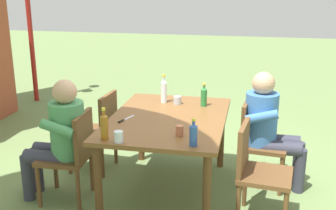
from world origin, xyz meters
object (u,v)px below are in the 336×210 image
object	(u,v)px
bottle_green	(204,96)
cup_glass	(119,137)
person_in_plaid_shirt	(269,124)
chair_near_left	(256,168)
cup_terracotta	(180,131)
bottle_blue	(193,134)
table_knife	(125,119)
chair_far_right	(99,128)
bottle_clear	(164,91)
cup_steel	(177,100)
backpack_by_near_side	(161,129)
dining_table	(168,126)
chair_far_left	(72,152)
chair_near_right	(257,139)
person_in_white_shirt	(60,135)
bottle_amber	(104,126)

from	to	relation	value
bottle_green	cup_glass	distance (m)	1.26
person_in_plaid_shirt	bottle_green	xyz separation A→B (m)	(0.09, 0.66, 0.23)
chair_near_left	person_in_plaid_shirt	distance (m)	0.71
cup_terracotta	bottle_blue	bearing A→B (deg)	-143.39
cup_terracotta	table_knife	bearing A→B (deg)	62.19
chair_far_right	bottle_green	bearing A→B (deg)	-85.33
bottle_clear	cup_terracotta	world-z (taller)	bottle_clear
cup_steel	bottle_blue	bearing A→B (deg)	-163.20
cup_steel	table_knife	bearing A→B (deg)	147.73
backpack_by_near_side	dining_table	bearing A→B (deg)	-164.10
bottle_blue	cup_terracotta	world-z (taller)	bottle_blue
bottle_blue	table_knife	distance (m)	0.87
chair_far_right	cup_steel	size ratio (longest dim) A/B	10.47
chair_far_left	cup_steel	xyz separation A→B (m)	(0.78, -0.85, 0.33)
bottle_green	cup_steel	bearing A→B (deg)	87.41
chair_far_left	table_knife	size ratio (longest dim) A/B	3.71
dining_table	table_knife	xyz separation A→B (m)	(-0.16, 0.37, 0.09)
chair_near_right	person_in_plaid_shirt	bearing A→B (deg)	-94.49
chair_far_left	cup_terracotta	xyz separation A→B (m)	(-0.12, -1.03, 0.33)
person_in_white_shirt	bottle_green	size ratio (longest dim) A/B	4.89
bottle_green	cup_terracotta	size ratio (longest dim) A/B	2.70
chair_far_right	bottle_amber	distance (m)	1.17
cup_steel	backpack_by_near_side	world-z (taller)	cup_steel
person_in_white_shirt	person_in_plaid_shirt	bearing A→B (deg)	-70.06
chair_near_right	cup_terracotta	world-z (taller)	chair_near_right
chair_far_left	chair_near_right	bearing A→B (deg)	-67.59
person_in_plaid_shirt	bottle_green	world-z (taller)	person_in_plaid_shirt
person_in_plaid_shirt	cup_steel	world-z (taller)	person_in_plaid_shirt
bottle_amber	bottle_green	world-z (taller)	bottle_amber
person_in_white_shirt	cup_terracotta	xyz separation A→B (m)	(-0.11, -1.14, 0.17)
bottle_clear	table_knife	size ratio (longest dim) A/B	1.30
chair_near_right	table_knife	size ratio (longest dim) A/B	3.71
dining_table	bottle_amber	bearing A→B (deg)	149.48
dining_table	chair_far_left	bearing A→B (deg)	112.04
bottle_clear	bottle_blue	size ratio (longest dim) A/B	1.35
bottle_blue	backpack_by_near_side	size ratio (longest dim) A/B	0.53
bottle_clear	bottle_blue	distance (m)	1.22
bottle_amber	cup_steel	size ratio (longest dim) A/B	3.23
chair_far_left	chair_near_right	size ratio (longest dim) A/B	1.00
person_in_white_shirt	table_knife	bearing A→B (deg)	-72.14
chair_near_right	table_knife	world-z (taller)	chair_near_right
person_in_plaid_shirt	bottle_amber	size ratio (longest dim) A/B	4.40
dining_table	person_in_plaid_shirt	world-z (taller)	person_in_plaid_shirt
bottle_amber	person_in_plaid_shirt	bearing A→B (deg)	-53.09
table_knife	backpack_by_near_side	xyz separation A→B (m)	(1.35, -0.03, -0.58)
chair_near_right	cup_glass	distance (m)	1.56
cup_glass	dining_table	bearing A→B (deg)	-20.03
bottle_blue	backpack_by_near_side	world-z (taller)	bottle_blue
bottle_blue	backpack_by_near_side	xyz separation A→B (m)	(1.85, 0.68, -0.67)
bottle_amber	backpack_by_near_side	bearing A→B (deg)	-1.53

